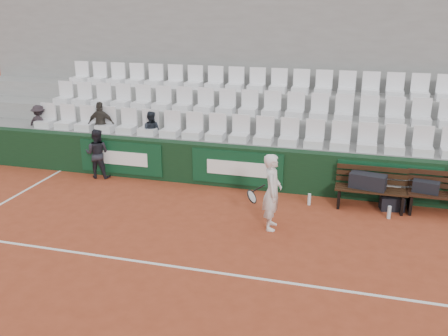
% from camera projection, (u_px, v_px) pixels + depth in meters
% --- Properties ---
extents(ground, '(80.00, 80.00, 0.00)m').
position_uv_depth(ground, '(193.00, 269.00, 8.37)').
color(ground, '#9E3F23').
rests_on(ground, ground).
extents(court_baseline, '(18.00, 0.06, 0.01)m').
position_uv_depth(court_baseline, '(193.00, 269.00, 8.37)').
color(court_baseline, white).
rests_on(court_baseline, ground).
extents(back_barrier, '(18.00, 0.34, 1.00)m').
position_uv_depth(back_barrier, '(250.00, 168.00, 11.83)').
color(back_barrier, black).
rests_on(back_barrier, ground).
extents(grandstand_tier_front, '(18.00, 0.95, 1.00)m').
position_uv_depth(grandstand_tier_front, '(252.00, 160.00, 12.43)').
color(grandstand_tier_front, gray).
rests_on(grandstand_tier_front, ground).
extents(grandstand_tier_mid, '(18.00, 0.95, 1.45)m').
position_uv_depth(grandstand_tier_mid, '(260.00, 141.00, 13.22)').
color(grandstand_tier_mid, gray).
rests_on(grandstand_tier_mid, ground).
extents(grandstand_tier_back, '(18.00, 0.95, 1.90)m').
position_uv_depth(grandstand_tier_back, '(267.00, 124.00, 14.01)').
color(grandstand_tier_back, gray).
rests_on(grandstand_tier_back, ground).
extents(grandstand_rear_wall, '(18.00, 0.30, 4.40)m').
position_uv_depth(grandstand_rear_wall, '(272.00, 77.00, 14.18)').
color(grandstand_rear_wall, gray).
rests_on(grandstand_rear_wall, ground).
extents(seat_row_front, '(11.90, 0.44, 0.63)m').
position_uv_depth(seat_row_front, '(251.00, 130.00, 12.00)').
color(seat_row_front, silver).
rests_on(seat_row_front, grandstand_tier_front).
extents(seat_row_mid, '(11.90, 0.44, 0.63)m').
position_uv_depth(seat_row_mid, '(260.00, 103.00, 12.72)').
color(seat_row_mid, white).
rests_on(seat_row_mid, grandstand_tier_mid).
extents(seat_row_back, '(11.90, 0.44, 0.63)m').
position_uv_depth(seat_row_back, '(267.00, 80.00, 13.45)').
color(seat_row_back, white).
rests_on(seat_row_back, grandstand_tier_back).
extents(bench_left, '(1.50, 0.56, 0.45)m').
position_uv_depth(bench_left, '(370.00, 199.00, 10.74)').
color(bench_left, black).
rests_on(bench_left, ground).
extents(bench_right, '(1.50, 0.56, 0.45)m').
position_uv_depth(bench_right, '(443.00, 205.00, 10.42)').
color(bench_right, black).
rests_on(bench_right, ground).
extents(sports_bag_left, '(0.80, 0.47, 0.32)m').
position_uv_depth(sports_bag_left, '(368.00, 181.00, 10.65)').
color(sports_bag_left, black).
rests_on(sports_bag_left, bench_left).
extents(sports_bag_right, '(0.56, 0.34, 0.24)m').
position_uv_depth(sports_bag_right, '(426.00, 187.00, 10.43)').
color(sports_bag_right, black).
rests_on(sports_bag_right, bench_right).
extents(sports_bag_ground, '(0.53, 0.37, 0.30)m').
position_uv_depth(sports_bag_ground, '(392.00, 203.00, 10.69)').
color(sports_bag_ground, black).
rests_on(sports_bag_ground, ground).
extents(water_bottle_near, '(0.07, 0.07, 0.26)m').
position_uv_depth(water_bottle_near, '(309.00, 199.00, 10.94)').
color(water_bottle_near, silver).
rests_on(water_bottle_near, ground).
extents(water_bottle_far, '(0.08, 0.08, 0.27)m').
position_uv_depth(water_bottle_far, '(389.00, 212.00, 10.26)').
color(water_bottle_far, silver).
rests_on(water_bottle_far, ground).
extents(tennis_player, '(0.70, 0.59, 1.53)m').
position_uv_depth(tennis_player, '(272.00, 192.00, 9.65)').
color(tennis_player, silver).
rests_on(tennis_player, ground).
extents(ball_kid, '(0.66, 0.55, 1.26)m').
position_uv_depth(ball_kid, '(97.00, 154.00, 12.48)').
color(ball_kid, black).
rests_on(ball_kid, ground).
extents(spectator_a, '(0.68, 0.41, 1.03)m').
position_uv_depth(spectator_a, '(38.00, 107.00, 13.47)').
color(spectator_a, black).
rests_on(spectator_a, grandstand_tier_front).
extents(spectator_b, '(0.76, 0.43, 1.22)m').
position_uv_depth(spectator_b, '(100.00, 108.00, 12.97)').
color(spectator_b, '#302C26').
rests_on(spectator_b, grandstand_tier_front).
extents(spectator_c, '(0.55, 0.45, 1.05)m').
position_uv_depth(spectator_c, '(150.00, 114.00, 12.64)').
color(spectator_c, black).
rests_on(spectator_c, grandstand_tier_front).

